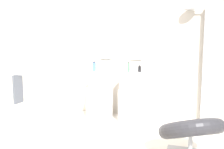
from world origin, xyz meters
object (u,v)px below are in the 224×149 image
Objects in this scene: shower_column at (206,64)px; soap_bottle_green at (129,68)px; soap_bottle_amber at (94,66)px; lounge_chair at (191,133)px; towel_rack at (17,90)px; soap_bottle_clear at (94,66)px; pedestal_sink_left at (100,93)px; soap_bottle_black at (140,69)px; pedestal_sink_right at (132,95)px; soap_bottle_blue at (94,67)px.

shower_column is 1.37m from soap_bottle_green.
lounge_chair is at bearing -35.36° from soap_bottle_amber.
soap_bottle_amber reaches higher than towel_rack.
towel_rack is 6.15× the size of soap_bottle_clear.
towel_rack is at bearing -142.66° from soap_bottle_amber.
towel_rack is (-2.87, 0.41, 0.28)m from lounge_chair.
pedestal_sink_left is 0.50× the size of shower_column.
soap_bottle_green is at bearing -13.30° from pedestal_sink_left.
soap_bottle_green is 0.75m from soap_bottle_amber.
pedestal_sink_left is 6.47× the size of soap_bottle_amber.
shower_column is at bearing 14.26° from soap_bottle_black.
soap_bottle_clear is at bearing 144.49° from lounge_chair.
pedestal_sink_right is 0.51m from soap_bottle_black.
pedestal_sink_left is 0.53m from soap_bottle_amber.
soap_bottle_black is (0.76, 0.02, 0.49)m from pedestal_sink_left.
lounge_chair is (-0.25, -1.54, -0.73)m from shower_column.
soap_bottle_blue reaches higher than soap_bottle_clear.
soap_bottle_green reaches higher than soap_bottle_blue.
soap_bottle_green is (1.83, 0.68, 0.38)m from towel_rack.
soap_bottle_amber is at bearing 167.46° from soap_bottle_green.
soap_bottle_amber is 1.31× the size of soap_bottle_black.
soap_bottle_black is 0.83m from soap_bottle_blue.
soap_bottle_clear is (-1.77, 1.27, 0.65)m from lounge_chair.
soap_bottle_green reaches higher than lounge_chair.
soap_bottle_blue is at bearing 178.85° from soap_bottle_green.
soap_bottle_black reaches higher than towel_rack.
towel_rack is 1.99m from soap_bottle_green.
towel_rack is at bearing -156.16° from pedestal_sink_right.
soap_bottle_green is 1.52× the size of soap_bottle_black.
soap_bottle_amber is at bearing 170.99° from pedestal_sink_left.
shower_column is at bearing 13.44° from pedestal_sink_right.
soap_bottle_green reaches higher than pedestal_sink_left.
lounge_chair is 5.83× the size of soap_bottle_green.
shower_column is 11.37× the size of soap_bottle_blue.
soap_bottle_black reaches higher than pedestal_sink_right.
soap_bottle_blue is (-0.82, -0.14, 0.03)m from soap_bottle_black.
soap_bottle_blue is at bearing -63.73° from soap_bottle_amber.
pedestal_sink_left is 1.08× the size of towel_rack.
soap_bottle_amber is 0.17m from soap_bottle_blue.
soap_bottle_amber is at bearing 144.64° from lounge_chair.
soap_bottle_clear is (-2.02, -0.27, -0.08)m from shower_column.
lounge_chair is 6.94× the size of soap_bottle_clear.
soap_bottle_amber is (-0.75, 0.02, 0.51)m from pedestal_sink_right.
soap_bottle_amber reaches higher than lounge_chair.
pedestal_sink_left is 1.00× the size of pedestal_sink_right.
shower_column is (1.89, 0.30, 0.59)m from pedestal_sink_left.
towel_rack is 5.27× the size of soap_bottle_blue.
soap_bottle_clear is 0.84× the size of soap_bottle_green.
pedestal_sink_right reaches higher than lounge_chair.
soap_bottle_black reaches higher than lounge_chair.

